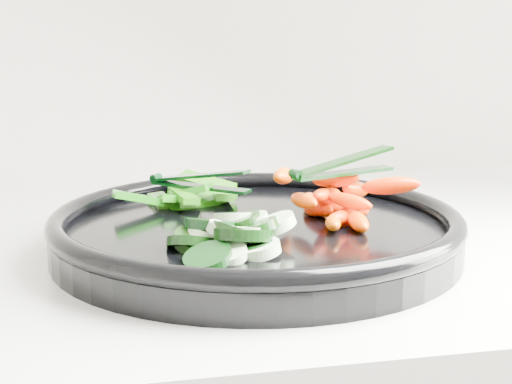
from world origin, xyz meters
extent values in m
cylinder|color=black|center=(-0.46, 1.63, 0.94)|extent=(0.37, 0.37, 0.02)
torus|color=black|center=(-0.46, 1.63, 0.96)|extent=(0.37, 0.37, 0.02)
cylinder|color=black|center=(-0.52, 1.53, 0.96)|extent=(0.05, 0.05, 0.02)
cylinder|color=beige|center=(-0.50, 1.53, 0.96)|extent=(0.04, 0.04, 0.02)
cylinder|color=black|center=(-0.53, 1.57, 0.96)|extent=(0.04, 0.04, 0.03)
cylinder|color=beige|center=(-0.51, 1.58, 0.96)|extent=(0.05, 0.05, 0.03)
cylinder|color=black|center=(-0.52, 1.57, 0.96)|extent=(0.05, 0.05, 0.03)
cylinder|color=beige|center=(-0.51, 1.58, 0.96)|extent=(0.04, 0.04, 0.02)
cylinder|color=black|center=(-0.48, 1.55, 0.96)|extent=(0.04, 0.04, 0.02)
cylinder|color=#CCEBBC|center=(-0.48, 1.54, 0.96)|extent=(0.05, 0.05, 0.02)
cylinder|color=black|center=(-0.51, 1.57, 0.96)|extent=(0.05, 0.05, 0.01)
cylinder|color=beige|center=(-0.52, 1.58, 0.96)|extent=(0.05, 0.05, 0.01)
cylinder|color=black|center=(-0.51, 1.58, 0.96)|extent=(0.05, 0.05, 0.03)
cylinder|color=#D8EDBD|center=(-0.51, 1.58, 0.96)|extent=(0.04, 0.04, 0.02)
cylinder|color=black|center=(-0.47, 1.56, 0.97)|extent=(0.06, 0.06, 0.03)
cylinder|color=#D6EDBE|center=(-0.45, 1.58, 0.97)|extent=(0.05, 0.05, 0.02)
cylinder|color=black|center=(-0.51, 1.59, 0.97)|extent=(0.06, 0.06, 0.02)
cylinder|color=beige|center=(-0.48, 1.60, 0.97)|extent=(0.04, 0.04, 0.02)
cylinder|color=black|center=(-0.49, 1.56, 0.97)|extent=(0.05, 0.05, 0.03)
cylinder|color=#B5CEA5|center=(-0.50, 1.56, 0.97)|extent=(0.04, 0.04, 0.02)
cylinder|color=black|center=(-0.48, 1.59, 0.97)|extent=(0.04, 0.04, 0.02)
cylinder|color=#B7D4A9|center=(-0.47, 1.59, 0.97)|extent=(0.03, 0.03, 0.02)
cylinder|color=black|center=(-0.49, 1.55, 0.97)|extent=(0.06, 0.06, 0.02)
cylinder|color=beige|center=(-0.48, 1.56, 0.97)|extent=(0.04, 0.04, 0.01)
ellipsoid|color=#FF1500|center=(-0.37, 1.62, 0.96)|extent=(0.05, 0.05, 0.03)
ellipsoid|color=#EA3500|center=(-0.38, 1.61, 0.96)|extent=(0.04, 0.04, 0.02)
ellipsoid|color=#EA3400|center=(-0.37, 1.59, 0.96)|extent=(0.02, 0.05, 0.02)
ellipsoid|color=red|center=(-0.40, 1.65, 0.96)|extent=(0.03, 0.04, 0.02)
ellipsoid|color=#FF2600|center=(-0.39, 1.65, 0.96)|extent=(0.02, 0.05, 0.02)
ellipsoid|color=#FF6600|center=(-0.40, 1.59, 0.96)|extent=(0.02, 0.04, 0.02)
ellipsoid|color=#E55000|center=(-0.37, 1.65, 0.96)|extent=(0.06, 0.03, 0.03)
ellipsoid|color=#FF6400|center=(-0.37, 1.70, 0.96)|extent=(0.03, 0.04, 0.02)
ellipsoid|color=#FF3000|center=(-0.39, 1.68, 0.96)|extent=(0.02, 0.05, 0.02)
ellipsoid|color=#FF6200|center=(-0.42, 1.62, 0.98)|extent=(0.03, 0.05, 0.02)
ellipsoid|color=red|center=(-0.35, 1.66, 0.98)|extent=(0.05, 0.05, 0.03)
ellipsoid|color=#FB4D00|center=(-0.38, 1.64, 0.98)|extent=(0.02, 0.04, 0.02)
ellipsoid|color=#E75400|center=(-0.38, 1.61, 0.98)|extent=(0.04, 0.04, 0.02)
ellipsoid|color=#ED1B00|center=(-0.39, 1.64, 0.98)|extent=(0.04, 0.05, 0.02)
ellipsoid|color=#FC4A00|center=(-0.42, 1.68, 0.99)|extent=(0.04, 0.05, 0.02)
ellipsoid|color=#FF3400|center=(-0.38, 1.65, 0.99)|extent=(0.05, 0.04, 0.02)
ellipsoid|color=red|center=(-0.34, 1.61, 0.99)|extent=(0.06, 0.04, 0.02)
cube|color=#1D6809|center=(-0.51, 1.72, 0.96)|extent=(0.03, 0.05, 0.02)
cube|color=#106109|center=(-0.50, 1.72, 0.96)|extent=(0.06, 0.03, 0.03)
cube|color=#1A6B0A|center=(-0.48, 1.73, 0.96)|extent=(0.02, 0.06, 0.02)
cube|color=#146109|center=(-0.50, 1.72, 0.96)|extent=(0.08, 0.04, 0.03)
cube|color=#186C0A|center=(-0.54, 1.73, 0.96)|extent=(0.03, 0.05, 0.01)
cube|color=#176809|center=(-0.54, 1.73, 0.96)|extent=(0.03, 0.07, 0.03)
cube|color=#176C0A|center=(-0.51, 1.72, 0.97)|extent=(0.06, 0.05, 0.02)
cube|color=#17730B|center=(-0.56, 1.70, 0.97)|extent=(0.05, 0.03, 0.02)
cube|color=#186E0A|center=(-0.52, 1.71, 0.97)|extent=(0.03, 0.06, 0.01)
cube|color=#20720A|center=(-0.49, 1.76, 0.97)|extent=(0.06, 0.06, 0.02)
cylinder|color=black|center=(-0.43, 1.62, 1.00)|extent=(0.01, 0.01, 0.01)
cube|color=black|center=(-0.37, 1.64, 1.00)|extent=(0.11, 0.05, 0.00)
cube|color=black|center=(-0.37, 1.64, 1.01)|extent=(0.11, 0.05, 0.02)
cylinder|color=black|center=(-0.54, 1.75, 0.98)|extent=(0.01, 0.01, 0.01)
cube|color=black|center=(-0.50, 1.72, 0.97)|extent=(0.09, 0.08, 0.00)
cube|color=black|center=(-0.50, 1.72, 0.99)|extent=(0.09, 0.08, 0.02)
camera|label=1|loc=(-0.59, 1.01, 1.12)|focal=50.00mm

